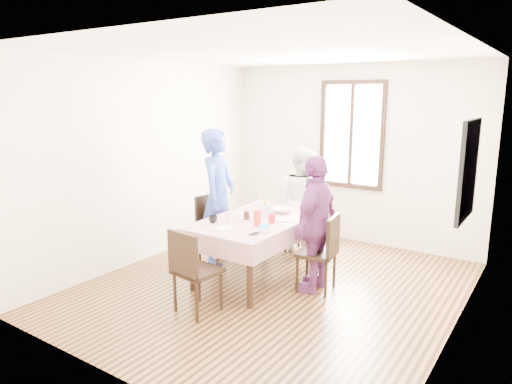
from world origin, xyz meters
The scene contains 31 objects.
ground centered at (0.00, 0.00, 0.00)m, with size 4.50×4.50×0.00m, color black.
back_wall centered at (0.00, 2.25, 1.35)m, with size 4.00×4.00×0.00m, color beige.
right_wall centered at (2.00, 0.00, 1.35)m, with size 4.50×4.50×0.00m, color beige.
window_frame centered at (0.00, 2.23, 1.65)m, with size 1.02×0.06×1.62m, color black.
window_pane centered at (0.00, 2.24, 1.65)m, with size 0.90×0.02×1.50m, color white.
art_poster centered at (1.98, 0.30, 1.55)m, with size 0.04×0.76×0.96m, color red.
dining_table centered at (-0.33, 0.17, 0.38)m, with size 0.93×1.67×0.75m, color black.
tablecloth centered at (-0.33, 0.17, 0.76)m, with size 1.05×1.79×0.01m, color #570012.
chair_left centered at (-1.10, 0.32, 0.46)m, with size 0.42×0.42×0.91m, color black.
chair_right centered at (0.45, 0.22, 0.46)m, with size 0.42×0.42×0.91m, color black.
chair_far centered at (-0.33, 1.31, 0.46)m, with size 0.42×0.42×0.91m, color black.
chair_near centered at (-0.33, -0.98, 0.46)m, with size 0.42×0.42×0.91m, color black.
person_left centered at (-1.08, 0.32, 0.91)m, with size 0.66×0.43×1.81m, color #2E4096.
person_far centered at (-0.33, 1.29, 0.76)m, with size 0.74×0.58×1.53m, color white.
person_right centered at (0.43, 0.22, 0.80)m, with size 0.93×0.39×1.59m, color #6B2E69.
mug_black centered at (-0.66, -0.30, 0.80)m, with size 0.10×0.10×0.08m, color black.
mug_flag centered at (-0.08, 0.08, 0.81)m, with size 0.10×0.10×0.09m, color red.
mug_green centered at (-0.45, 0.51, 0.80)m, with size 0.10×0.10×0.08m, color #0C7226.
serving_bowl centered at (-0.22, 0.57, 0.79)m, with size 0.25×0.25×0.06m, color white.
juice_carton centered at (-0.14, -0.13, 0.86)m, with size 0.06×0.06×0.19m, color red.
butter_tub centered at (0.05, -0.29, 0.79)m, with size 0.13×0.13×0.07m, color white.
jam_jar centered at (-0.42, 0.04, 0.81)m, with size 0.07×0.07×0.10m, color black.
drinking_glass centered at (-0.57, -0.11, 0.81)m, with size 0.06×0.06×0.09m, color silver.
smartphone centered at (0.00, -0.41, 0.77)m, with size 0.07×0.13×0.01m, color black.
flower_vase centered at (-0.29, 0.23, 0.84)m, with size 0.08×0.08×0.15m, color silver.
plate_left centered at (-0.62, 0.24, 0.77)m, with size 0.20×0.20×0.01m, color white.
plate_right centered at (-0.01, 0.26, 0.77)m, with size 0.20×0.20×0.01m, color white.
plate_far centered at (-0.30, 0.84, 0.77)m, with size 0.20×0.20×0.01m, color white.
plate_near centered at (-0.40, -0.43, 0.77)m, with size 0.20×0.20×0.01m, color white.
butter_lid centered at (0.05, -0.29, 0.83)m, with size 0.12×0.12×0.01m, color blue.
flower_bunch centered at (-0.29, 0.23, 0.97)m, with size 0.09×0.09×0.10m, color yellow, non-canonical shape.
Camera 1 is at (2.73, -4.43, 2.26)m, focal length 32.62 mm.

